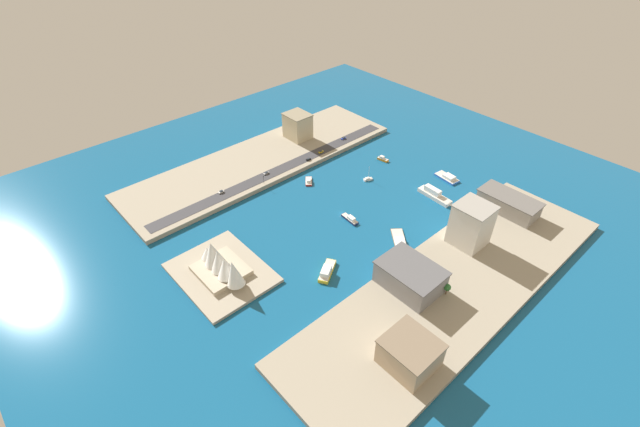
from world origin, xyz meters
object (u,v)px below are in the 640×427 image
Objects in this scene: hatchback_blue at (343,138)px; sedan_silver at (266,173)px; hotel_broad_white at (471,224)px; ferry_yellow_fast at (327,271)px; carpark_squat_concrete at (509,203)px; traffic_light_waterfront at (263,178)px; office_block_beige at (298,126)px; barge_flat_brown at (400,242)px; opera_landmark at (221,264)px; water_taxi_orange at (383,159)px; ferry_white_commuter at (434,195)px; apartment_midrise_tan at (410,353)px; catamaran_blue at (447,177)px; sailboat_small_white at (368,179)px; tugboat_red at (309,181)px; patrol_launch_navy at (350,219)px; warehouse_low_gray at (410,277)px; van_white at (221,192)px; taxi_yellow_cab at (321,152)px.

hatchback_blue is 1.02× the size of sedan_silver.
ferry_yellow_fast is at bearing 63.30° from hotel_broad_white.
carpark_squat_concrete reaches higher than traffic_light_waterfront.
office_block_beige is 184.53m from hotel_broad_white.
opera_landmark reaches higher than barge_flat_brown.
water_taxi_orange is 105.55m from traffic_light_waterfront.
apartment_midrise_tan is at bearing 121.46° from ferry_white_commuter.
ferry_white_commuter is 1.42× the size of catamaran_blue.
water_taxi_orange is 117.76m from hotel_broad_white.
apartment_midrise_tan is at bearing -163.61° from opera_landmark.
tugboat_red is (29.51, 37.30, 0.10)m from sailboat_small_white.
tugboat_red is at bearing -121.29° from traffic_light_waterfront.
hatchback_blue is at bearing -4.63° from ferry_white_commuter.
sailboat_small_white reaches higher than catamaran_blue.
sedan_silver is at bearing 45.58° from sailboat_small_white.
ferry_yellow_fast is 76.63m from apartment_midrise_tan.
tugboat_red is 114.44m from opera_landmark.
opera_landmark is at bearing 49.59° from ferry_yellow_fast.
sedan_silver is at bearing 63.43° from water_taxi_orange.
patrol_launch_navy is at bearing 116.27° from water_taxi_orange.
carpark_squat_concrete is at bearing -90.36° from warehouse_low_gray.
van_white is 40.89m from sedan_silver.
warehouse_low_gray reaches higher than van_white.
tugboat_red is 111.40m from catamaran_blue.
apartment_midrise_tan reaches higher than carpark_squat_concrete.
taxi_yellow_cab is (-34.63, 3.05, -10.45)m from office_block_beige.
office_block_beige is 195.73m from warehouse_low_gray.
patrol_launch_navy is 87.96m from water_taxi_orange.
hatchback_blue is (111.16, -123.14, 2.34)m from ferry_yellow_fast.
catamaran_blue is 0.51× the size of opera_landmark.
sedan_silver is (-30.22, 58.40, -10.51)m from office_block_beige.
taxi_yellow_cab is (-6.08, -96.21, -0.00)m from van_white.
sailboat_small_white is at bearing -134.42° from sedan_silver.
water_taxi_orange is 0.43× the size of apartment_midrise_tan.
hatchback_blue is at bearing -82.03° from taxi_yellow_cab.
warehouse_low_gray reaches higher than hatchback_blue.
van_white is (108.67, 118.89, 1.84)m from ferry_white_commuter.
van_white is 96.40m from taxi_yellow_cab.
ferry_yellow_fast is 142.76m from carpark_squat_concrete.
hotel_broad_white reaches higher than traffic_light_waterfront.
water_taxi_orange is 2.37× the size of taxi_yellow_cab.
water_taxi_orange is 2.26× the size of sedan_silver.
barge_flat_brown is at bearing -117.54° from opera_landmark.
traffic_light_waterfront is at bearing 52.36° from catamaran_blue.
sedan_silver is (123.70, 18.25, 3.24)m from barge_flat_brown.
patrol_launch_navy is at bearing -16.79° from warehouse_low_gray.
patrol_launch_navy is 97.43m from opera_landmark.
traffic_light_waterfront is at bearing 36.95° from carpark_squat_concrete.
apartment_midrise_tan is (-140.85, 140.79, 10.23)m from water_taxi_orange.
van_white is (46.67, 130.81, 3.12)m from water_taxi_orange.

